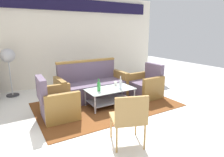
% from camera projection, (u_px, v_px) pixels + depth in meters
% --- Properties ---
extents(ground_plane, '(14.00, 14.00, 0.00)m').
position_uv_depth(ground_plane, '(121.00, 117.00, 3.91)').
color(ground_plane, white).
extents(wall_back, '(6.52, 0.19, 2.80)m').
position_uv_depth(wall_back, '(69.00, 38.00, 6.10)').
color(wall_back, silver).
rests_on(wall_back, ground).
extents(rug, '(3.18, 2.02, 0.01)m').
position_uv_depth(rug, '(107.00, 104.00, 4.56)').
color(rug, brown).
rests_on(rug, ground).
extents(couch, '(1.81, 0.77, 0.96)m').
position_uv_depth(couch, '(92.00, 86.00, 4.96)').
color(couch, '#5B4C60').
rests_on(couch, rug).
extents(armchair_left, '(0.72, 0.78, 0.85)m').
position_uv_depth(armchair_left, '(57.00, 104.00, 3.84)').
color(armchair_left, '#5B4C60').
rests_on(armchair_left, rug).
extents(armchair_right, '(0.72, 0.77, 0.85)m').
position_uv_depth(armchair_right, '(146.00, 86.00, 5.07)').
color(armchair_right, '#5B4C60').
rests_on(armchair_right, rug).
extents(coffee_table, '(1.10, 0.60, 0.40)m').
position_uv_depth(coffee_table, '(110.00, 94.00, 4.45)').
color(coffee_table, silver).
rests_on(coffee_table, rug).
extents(bottle_clear, '(0.06, 0.06, 0.30)m').
position_uv_depth(bottle_clear, '(120.00, 84.00, 4.38)').
color(bottle_clear, silver).
rests_on(bottle_clear, coffee_table).
extents(bottle_green, '(0.07, 0.07, 0.28)m').
position_uv_depth(bottle_green, '(99.00, 86.00, 4.23)').
color(bottle_green, '#2D8C38').
rests_on(bottle_green, coffee_table).
extents(cup, '(0.08, 0.08, 0.10)m').
position_uv_depth(cup, '(116.00, 83.00, 4.68)').
color(cup, silver).
rests_on(cup, coffee_table).
extents(pedestal_fan, '(0.36, 0.36, 1.27)m').
position_uv_depth(pedestal_fan, '(8.00, 58.00, 4.94)').
color(pedestal_fan, '#2D2D33').
rests_on(pedestal_fan, ground).
extents(wicker_chair, '(0.61, 0.61, 0.84)m').
position_uv_depth(wicker_chair, '(129.00, 116.00, 2.81)').
color(wicker_chair, '#AD844C').
rests_on(wicker_chair, ground).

